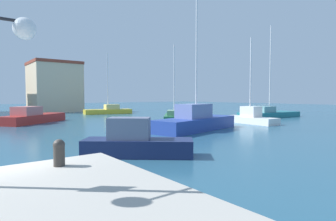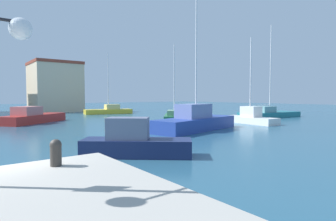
% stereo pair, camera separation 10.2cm
% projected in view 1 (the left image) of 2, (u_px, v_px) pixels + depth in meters
% --- Properties ---
extents(water, '(160.00, 160.00, 0.00)m').
position_uv_depth(water, '(127.00, 120.00, 31.72)').
color(water, '#285670').
rests_on(water, ground).
extents(mooring_bollard, '(0.27, 0.27, 0.62)m').
position_uv_depth(mooring_bollard, '(59.00, 152.00, 6.23)').
color(mooring_bollard, '#38332D').
rests_on(mooring_bollard, pier_quay).
extents(sailboat_blue_near_pier, '(8.81, 4.27, 13.94)m').
position_uv_depth(sailboat_blue_near_pier, '(196.00, 121.00, 21.82)').
color(sailboat_blue_near_pier, '#233D93').
rests_on(sailboat_blue_near_pier, water).
extents(sailboat_white_distant_east, '(2.27, 5.82, 8.57)m').
position_uv_depth(sailboat_white_distant_east, '(250.00, 117.00, 27.27)').
color(sailboat_white_distant_east, white).
rests_on(sailboat_white_distant_east, water).
extents(sailboat_teal_far_right, '(8.94, 4.01, 11.79)m').
position_uv_depth(sailboat_teal_far_right, '(268.00, 113.00, 35.08)').
color(sailboat_teal_far_right, '#1E707A').
rests_on(sailboat_teal_far_right, water).
extents(motorboat_navy_mid_harbor, '(4.68, 4.27, 1.76)m').
position_uv_depth(motorboat_navy_mid_harbor, '(136.00, 143.00, 12.31)').
color(motorboat_navy_mid_harbor, '#19234C').
rests_on(motorboat_navy_mid_harbor, water).
extents(motorboat_red_distant_north, '(7.12, 6.38, 1.71)m').
position_uv_depth(motorboat_red_distant_north, '(33.00, 117.00, 27.57)').
color(motorboat_red_distant_north, '#B22823').
rests_on(motorboat_red_distant_north, water).
extents(sailboat_yellow_inner_mooring, '(7.44, 3.53, 9.37)m').
position_uv_depth(sailboat_yellow_inner_mooring, '(109.00, 110.00, 42.13)').
color(sailboat_yellow_inner_mooring, gold).
rests_on(sailboat_yellow_inner_mooring, water).
extents(sailboat_green_center_channel, '(5.88, 6.45, 8.77)m').
position_uv_depth(sailboat_green_center_channel, '(174.00, 116.00, 31.80)').
color(sailboat_green_center_channel, '#28703D').
rests_on(sailboat_green_center_channel, water).
extents(yacht_club, '(7.80, 8.87, 8.76)m').
position_uv_depth(yacht_club, '(54.00, 87.00, 48.44)').
color(yacht_club, beige).
rests_on(yacht_club, ground).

